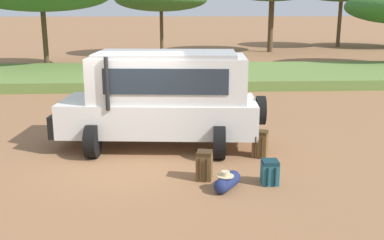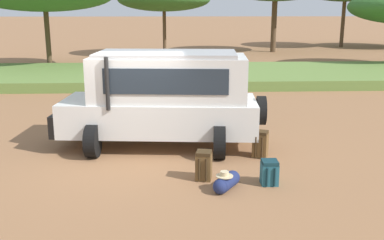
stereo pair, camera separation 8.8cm
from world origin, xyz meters
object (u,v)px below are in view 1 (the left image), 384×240
object	(u,v)px
safari_vehicle	(163,97)
backpack_beside_front_wheel	(270,172)
backpack_cluster_center	(204,165)
backpack_near_rear_wheel	(260,144)
duffel_bag_low_black_case	(227,182)

from	to	relation	value
safari_vehicle	backpack_beside_front_wheel	xyz separation A→B (m)	(2.18, -2.71, -1.05)
safari_vehicle	backpack_cluster_center	size ratio (longest dim) A/B	8.74
safari_vehicle	backpack_near_rear_wheel	size ratio (longest dim) A/B	8.33
safari_vehicle	backpack_near_rear_wheel	world-z (taller)	safari_vehicle
backpack_cluster_center	duffel_bag_low_black_case	distance (m)	0.71
safari_vehicle	duffel_bag_low_black_case	size ratio (longest dim) A/B	7.22
backpack_near_rear_wheel	duffel_bag_low_black_case	distance (m)	2.21
safari_vehicle	duffel_bag_low_black_case	xyz separation A→B (m)	(1.28, -2.94, -1.13)
backpack_cluster_center	safari_vehicle	bearing A→B (deg)	109.90
safari_vehicle	duffel_bag_low_black_case	world-z (taller)	safari_vehicle
backpack_cluster_center	backpack_near_rear_wheel	distance (m)	2.02
backpack_near_rear_wheel	duffel_bag_low_black_case	xyz separation A→B (m)	(-1.05, -1.94, -0.16)
backpack_beside_front_wheel	duffel_bag_low_black_case	size ratio (longest dim) A/B	0.68
backpack_beside_front_wheel	duffel_bag_low_black_case	bearing A→B (deg)	-165.43
backpack_beside_front_wheel	backpack_cluster_center	distance (m)	1.36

